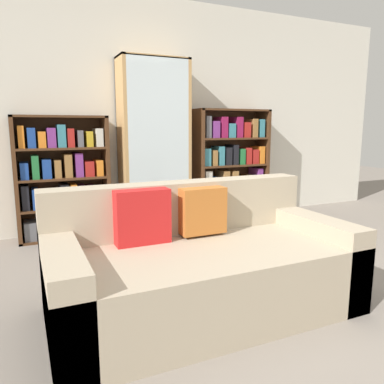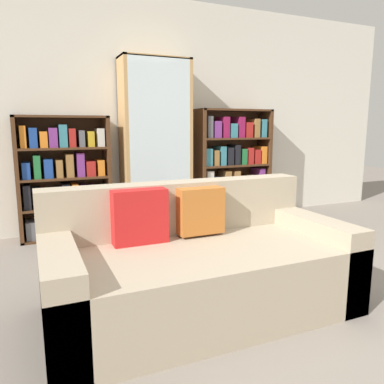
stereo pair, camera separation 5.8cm
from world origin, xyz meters
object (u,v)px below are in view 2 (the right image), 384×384
(display_cabinet, at_px, (156,145))
(bookshelf_right, at_px, (232,167))
(couch, at_px, (198,267))
(wine_bottle, at_px, (265,238))
(bookshelf_left, at_px, (65,180))

(display_cabinet, relative_size, bookshelf_right, 1.39)
(bookshelf_right, bearing_deg, display_cabinet, -179.14)
(display_cabinet, distance_m, bookshelf_right, 1.09)
(couch, bearing_deg, wine_bottle, 35.03)
(couch, relative_size, wine_bottle, 4.93)
(display_cabinet, bearing_deg, bookshelf_left, 179.12)
(wine_bottle, bearing_deg, bookshelf_left, 140.36)
(bookshelf_right, distance_m, wine_bottle, 1.53)
(bookshelf_right, bearing_deg, wine_bottle, -106.89)
(bookshelf_left, xyz_separation_m, display_cabinet, (1.04, -0.02, 0.36))
(couch, xyz_separation_m, wine_bottle, (1.03, 0.72, -0.13))
(display_cabinet, xyz_separation_m, bookshelf_right, (1.05, 0.02, -0.31))
(couch, height_order, bookshelf_right, bookshelf_right)
(bookshelf_left, bearing_deg, display_cabinet, -0.88)
(couch, relative_size, bookshelf_left, 1.47)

